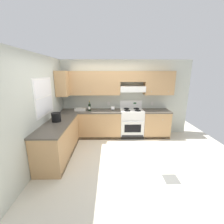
% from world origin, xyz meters
% --- Properties ---
extents(ground_plane, '(7.04, 7.04, 0.00)m').
position_xyz_m(ground_plane, '(0.00, 0.00, 0.00)').
color(ground_plane, beige).
extents(floor_accent_tile, '(0.30, 0.30, 0.01)m').
position_xyz_m(floor_accent_tile, '(1.32, -0.98, 0.00)').
color(floor_accent_tile, slate).
rests_on(floor_accent_tile, ground_plane).
extents(wall_back, '(4.68, 0.57, 2.55)m').
position_xyz_m(wall_back, '(0.40, 1.53, 1.48)').
color(wall_back, beige).
rests_on(wall_back, ground_plane).
extents(wall_left, '(0.47, 4.00, 2.55)m').
position_xyz_m(wall_left, '(-1.59, 0.23, 1.34)').
color(wall_left, beige).
rests_on(wall_left, ground_plane).
extents(counter_back_run, '(3.60, 0.65, 0.91)m').
position_xyz_m(counter_back_run, '(0.11, 1.24, 0.45)').
color(counter_back_run, tan).
rests_on(counter_back_run, ground_plane).
extents(counter_left_run, '(0.63, 1.91, 0.91)m').
position_xyz_m(counter_left_run, '(-1.24, -0.00, 0.45)').
color(counter_left_run, tan).
rests_on(counter_left_run, ground_plane).
extents(stove, '(0.76, 0.62, 1.20)m').
position_xyz_m(stove, '(0.80, 1.25, 0.48)').
color(stove, white).
rests_on(stove, ground_plane).
extents(wine_bottle, '(0.08, 0.08, 0.32)m').
position_xyz_m(wine_bottle, '(-0.60, 1.23, 1.04)').
color(wine_bottle, black).
rests_on(wine_bottle, counter_back_run).
extents(bowl, '(0.35, 0.20, 0.08)m').
position_xyz_m(bowl, '(-0.91, 1.25, 0.94)').
color(bowl, beige).
rests_on(bowl, counter_back_run).
extents(bucket, '(0.24, 0.24, 0.23)m').
position_xyz_m(bucket, '(-1.30, 0.10, 1.03)').
color(bucket, black).
rests_on(bucket, counter_left_run).
extents(paper_towel_roll, '(0.12, 0.13, 0.13)m').
position_xyz_m(paper_towel_roll, '(0.17, 1.31, 0.97)').
color(paper_towel_roll, white).
rests_on(paper_towel_roll, counter_back_run).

